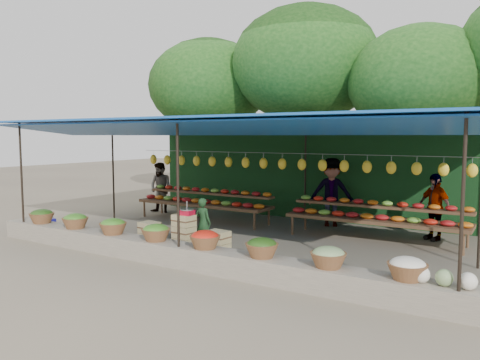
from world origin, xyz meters
The scene contains 16 objects.
ground centered at (0.00, 0.00, 0.00)m, with size 60.00×60.00×0.00m, color #695D4E.
stone_curb centered at (0.00, -2.75, 0.20)m, with size 10.60×0.55×0.40m, color #706659.
stall_canopy centered at (0.00, 0.06, 2.68)m, with size 10.80×6.60×2.82m.
produce_baskets centered at (-0.10, -2.75, 0.56)m, with size 8.98×0.58×0.34m.
netting_backdrop centered at (0.00, 3.15, 1.25)m, with size 10.60×0.06×2.50m, color #19471C.
tree_row centered at (0.50, 6.09, 4.70)m, with size 16.51×5.50×7.12m.
fruit_table_left centered at (-2.49, 1.35, 0.61)m, with size 4.21×0.95×0.93m.
fruit_table_right centered at (2.51, 1.35, 0.61)m, with size 4.21×0.95×0.93m.
crate_counter centered at (-0.83, -1.74, 0.31)m, with size 2.38×0.39×0.77m.
weighing_scale centered at (-0.71, -1.74, 0.84)m, with size 0.29×0.29×0.30m.
vendor_seated centered at (-0.57, -1.35, 0.56)m, with size 0.40×0.27×1.11m, color #1C3D1E.
customer_left centered at (-4.52, 1.75, 0.81)m, with size 0.79×0.61×1.62m, color slate.
customer_mid centered at (0.96, 2.50, 0.94)m, with size 1.21×0.69×1.87m, color slate.
customer_right centered at (3.66, 2.13, 0.80)m, with size 0.93×0.39×1.59m, color slate.
blue_crate_front centered at (-5.90, -1.62, 0.14)m, with size 0.46×0.33×0.28m, color navy.
blue_crate_back centered at (-5.31, -1.90, 0.15)m, with size 0.49×0.35×0.29m, color navy.
Camera 1 is at (5.51, -9.62, 2.47)m, focal length 35.00 mm.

